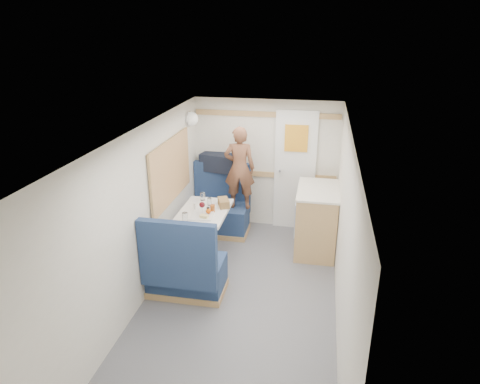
% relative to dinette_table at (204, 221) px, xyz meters
% --- Properties ---
extents(floor, '(4.50, 4.50, 0.00)m').
position_rel_dinette_table_xyz_m(floor, '(0.65, -1.00, -0.57)').
color(floor, '#515156').
rests_on(floor, ground).
extents(ceiling, '(4.50, 4.50, 0.00)m').
position_rel_dinette_table_xyz_m(ceiling, '(0.65, -1.00, 1.43)').
color(ceiling, silver).
rests_on(ceiling, wall_back).
extents(wall_back, '(2.20, 0.02, 2.00)m').
position_rel_dinette_table_xyz_m(wall_back, '(0.65, 1.25, 0.43)').
color(wall_back, silver).
rests_on(wall_back, floor).
extents(wall_left, '(0.02, 4.50, 2.00)m').
position_rel_dinette_table_xyz_m(wall_left, '(-0.45, -1.00, 0.43)').
color(wall_left, silver).
rests_on(wall_left, floor).
extents(wall_right, '(0.02, 4.50, 2.00)m').
position_rel_dinette_table_xyz_m(wall_right, '(1.75, -1.00, 0.43)').
color(wall_right, silver).
rests_on(wall_right, floor).
extents(oak_trim_low, '(2.15, 0.02, 0.08)m').
position_rel_dinette_table_xyz_m(oak_trim_low, '(0.65, 1.23, 0.28)').
color(oak_trim_low, '#AC7D4D').
rests_on(oak_trim_low, wall_back).
extents(oak_trim_high, '(2.15, 0.02, 0.08)m').
position_rel_dinette_table_xyz_m(oak_trim_high, '(0.65, 1.23, 1.21)').
color(oak_trim_high, '#AC7D4D').
rests_on(oak_trim_high, wall_back).
extents(side_window, '(0.04, 1.30, 0.72)m').
position_rel_dinette_table_xyz_m(side_window, '(-0.43, 0.00, 0.68)').
color(side_window, '#B1B89C').
rests_on(side_window, wall_left).
extents(rear_door, '(0.62, 0.12, 1.86)m').
position_rel_dinette_table_xyz_m(rear_door, '(1.10, 1.22, 0.41)').
color(rear_door, white).
rests_on(rear_door, wall_back).
extents(dinette_table, '(0.62, 0.92, 0.72)m').
position_rel_dinette_table_xyz_m(dinette_table, '(0.00, 0.00, 0.00)').
color(dinette_table, white).
rests_on(dinette_table, floor).
extents(bench_far, '(0.90, 0.59, 1.05)m').
position_rel_dinette_table_xyz_m(bench_far, '(-0.00, 0.86, -0.27)').
color(bench_far, '#17274A').
rests_on(bench_far, floor).
extents(bench_near, '(0.90, 0.59, 1.05)m').
position_rel_dinette_table_xyz_m(bench_near, '(-0.00, -0.86, -0.27)').
color(bench_near, '#17274A').
rests_on(bench_near, floor).
extents(ledge, '(0.90, 0.14, 0.04)m').
position_rel_dinette_table_xyz_m(ledge, '(-0.00, 1.12, 0.31)').
color(ledge, '#AC7D4D').
rests_on(ledge, bench_far).
extents(dome_light, '(0.20, 0.20, 0.20)m').
position_rel_dinette_table_xyz_m(dome_light, '(-0.39, 0.85, 1.18)').
color(dome_light, white).
rests_on(dome_light, wall_left).
extents(galley_counter, '(0.57, 0.92, 0.92)m').
position_rel_dinette_table_xyz_m(galley_counter, '(1.47, 0.55, -0.10)').
color(galley_counter, '#AC7D4D').
rests_on(galley_counter, floor).
extents(person, '(0.47, 0.33, 1.23)m').
position_rel_dinette_table_xyz_m(person, '(0.32, 0.81, 0.50)').
color(person, brown).
rests_on(person, bench_far).
extents(duffel_bag, '(0.60, 0.37, 0.27)m').
position_rel_dinette_table_xyz_m(duffel_bag, '(-0.06, 1.12, 0.47)').
color(duffel_bag, black).
rests_on(duffel_bag, ledge).
extents(tray, '(0.32, 0.39, 0.02)m').
position_rel_dinette_table_xyz_m(tray, '(0.02, -0.15, 0.16)').
color(tray, silver).
rests_on(tray, dinette_table).
extents(orange_fruit, '(0.07, 0.07, 0.07)m').
position_rel_dinette_table_xyz_m(orange_fruit, '(0.10, -0.12, 0.20)').
color(orange_fruit, orange).
rests_on(orange_fruit, tray).
extents(cheese_block, '(0.11, 0.08, 0.04)m').
position_rel_dinette_table_xyz_m(cheese_block, '(0.08, -0.26, 0.19)').
color(cheese_block, '#E2D483').
rests_on(cheese_block, tray).
extents(wine_glass, '(0.08, 0.08, 0.17)m').
position_rel_dinette_table_xyz_m(wine_glass, '(0.01, -0.12, 0.28)').
color(wine_glass, white).
rests_on(wine_glass, dinette_table).
extents(tumbler_left, '(0.07, 0.07, 0.12)m').
position_rel_dinette_table_xyz_m(tumbler_left, '(-0.14, -0.38, 0.21)').
color(tumbler_left, silver).
rests_on(tumbler_left, dinette_table).
extents(tumbler_mid, '(0.07, 0.07, 0.11)m').
position_rel_dinette_table_xyz_m(tumbler_mid, '(-0.11, 0.34, 0.21)').
color(tumbler_mid, white).
rests_on(tumbler_mid, dinette_table).
extents(tumbler_right, '(0.06, 0.06, 0.10)m').
position_rel_dinette_table_xyz_m(tumbler_right, '(0.03, 0.19, 0.20)').
color(tumbler_right, silver).
rests_on(tumbler_right, dinette_table).
extents(beer_glass, '(0.06, 0.06, 0.10)m').
position_rel_dinette_table_xyz_m(beer_glass, '(0.13, -0.03, 0.20)').
color(beer_glass, '#944515').
rests_on(beer_glass, dinette_table).
extents(pepper_grinder, '(0.04, 0.04, 0.10)m').
position_rel_dinette_table_xyz_m(pepper_grinder, '(0.09, -0.11, 0.20)').
color(pepper_grinder, black).
rests_on(pepper_grinder, dinette_table).
extents(salt_grinder, '(0.04, 0.04, 0.10)m').
position_rel_dinette_table_xyz_m(salt_grinder, '(-0.11, -0.01, 0.20)').
color(salt_grinder, silver).
rests_on(salt_grinder, dinette_table).
extents(bread_loaf, '(0.21, 0.27, 0.10)m').
position_rel_dinette_table_xyz_m(bread_loaf, '(0.22, 0.19, 0.20)').
color(bread_loaf, '#8D5B3B').
rests_on(bread_loaf, dinette_table).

